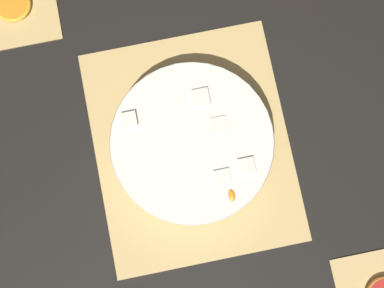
# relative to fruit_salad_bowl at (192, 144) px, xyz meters

# --- Properties ---
(ground_plane) EXTENTS (6.00, 6.00, 0.00)m
(ground_plane) POSITION_rel_fruit_salad_bowl_xyz_m (-0.00, 0.00, -0.04)
(ground_plane) COLOR black
(bamboo_mat_center) EXTENTS (0.44, 0.37, 0.01)m
(bamboo_mat_center) POSITION_rel_fruit_salad_bowl_xyz_m (-0.00, 0.00, -0.03)
(bamboo_mat_center) COLOR tan
(bamboo_mat_center) RESTS_ON ground_plane
(coaster_mat_near_left) EXTENTS (0.17, 0.17, 0.01)m
(coaster_mat_near_left) POSITION_rel_fruit_salad_bowl_xyz_m (-0.35, -0.29, -0.03)
(coaster_mat_near_left) COLOR tan
(coaster_mat_near_left) RESTS_ON ground_plane
(fruit_salad_bowl) EXTENTS (0.30, 0.30, 0.06)m
(fruit_salad_bowl) POSITION_rel_fruit_salad_bowl_xyz_m (0.00, 0.00, 0.00)
(fruit_salad_bowl) COLOR silver
(fruit_salad_bowl) RESTS_ON bamboo_mat_center
(orange_slice_whole) EXTENTS (0.07, 0.07, 0.01)m
(orange_slice_whole) POSITION_rel_fruit_salad_bowl_xyz_m (-0.35, -0.29, -0.03)
(orange_slice_whole) COLOR orange
(orange_slice_whole) RESTS_ON coaster_mat_near_left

